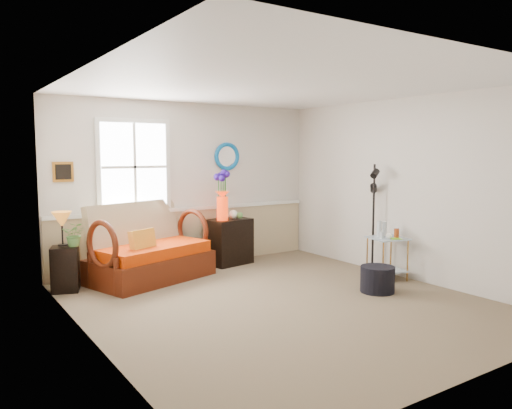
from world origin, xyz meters
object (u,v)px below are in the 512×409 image
lamp_stand (65,269)px  side_table (387,258)px  floor_lamp (373,219)px  loveseat (151,242)px  ottoman (377,279)px  cabinet (229,242)px

lamp_stand → side_table: side_table is taller
floor_lamp → side_table: bearing=-124.6°
loveseat → side_table: (2.84, -1.85, -0.24)m
side_table → ottoman: size_ratio=1.37×
loveseat → lamp_stand: 1.19m
cabinet → side_table: cabinet is taller
lamp_stand → ottoman: size_ratio=1.34×
lamp_stand → floor_lamp: floor_lamp is taller
side_table → ottoman: bearing=-147.5°
lamp_stand → cabinet: bearing=4.3°
lamp_stand → loveseat: bearing=-3.0°
floor_lamp → ottoman: 1.28m
floor_lamp → ottoman: bearing=-149.3°
loveseat → lamp_stand: (-1.16, 0.06, -0.25)m
side_table → ottoman: 0.75m
loveseat → ottoman: loveseat is taller
lamp_stand → ottoman: lamp_stand is taller
lamp_stand → cabinet: (2.61, 0.20, 0.07)m
cabinet → floor_lamp: bearing=-58.1°
loveseat → lamp_stand: size_ratio=2.83×
loveseat → lamp_stand: loveseat is taller
lamp_stand → ottoman: (3.38, -2.30, -0.13)m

